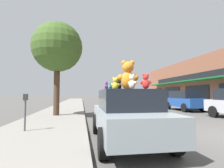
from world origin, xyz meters
TOP-DOWN VIEW (x-y plane):
  - sidewalk_near at (-6.55, 0.00)m, footprint 3.26×90.00m
  - plush_art_car at (-3.78, 0.08)m, footprint 1.96×4.18m
  - teddy_bear_giant at (-3.73, 0.07)m, footprint 0.68×0.45m
  - teddy_bear_yellow at (-4.13, 0.05)m, footprint 0.28×0.19m
  - teddy_bear_teal at (-4.25, 0.22)m, footprint 0.13×0.17m
  - teddy_bear_purple at (-4.37, 0.31)m, footprint 0.15×0.21m
  - teddy_bear_cream at (-3.85, -0.75)m, footprint 0.24×0.28m
  - teddy_bear_black at (-3.95, 0.36)m, footprint 0.24×0.22m
  - teddy_bear_red at (-3.54, -0.92)m, footprint 0.29×0.19m
  - parked_car_far_right at (3.67, 8.85)m, footprint 1.82×4.17m
  - street_tree at (-6.60, 5.86)m, footprint 3.03×3.03m
  - parking_meter at (-7.04, 1.43)m, footprint 0.14×0.10m

SIDE VIEW (x-z plane):
  - sidewalk_near at x=-6.55m, z-range 0.00..0.16m
  - plush_art_car at x=-3.78m, z-range 0.04..1.60m
  - parked_car_far_right at x=3.67m, z-range 0.05..1.75m
  - parking_meter at x=-7.04m, z-range 0.34..1.61m
  - teddy_bear_teal at x=-4.25m, z-range 1.55..1.78m
  - teddy_bear_purple at x=-4.37m, z-range 1.55..1.82m
  - teddy_bear_black at x=-3.95m, z-range 1.55..1.89m
  - teddy_bear_yellow at x=-4.13m, z-range 1.55..1.93m
  - teddy_bear_cream at x=-3.85m, z-range 1.55..1.93m
  - teddy_bear_red at x=-3.54m, z-range 1.55..1.94m
  - teddy_bear_giant at x=-3.73m, z-range 1.54..2.44m
  - street_tree at x=-6.60m, z-range 1.44..7.09m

